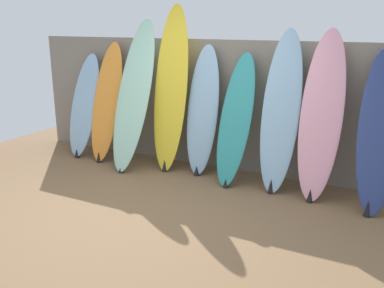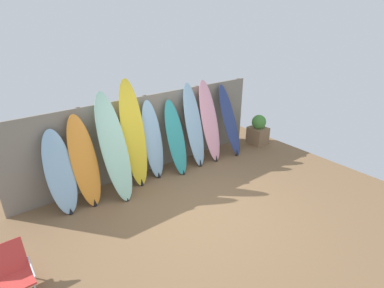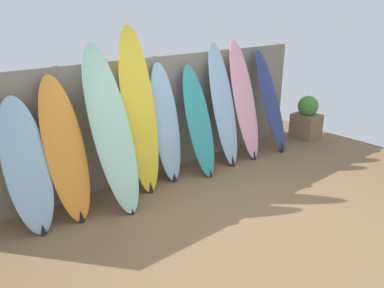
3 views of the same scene
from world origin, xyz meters
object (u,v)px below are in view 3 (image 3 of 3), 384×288
object	(u,v)px
surfboard_yellow_3	(140,114)
surfboard_skyblue_6	(223,106)
surfboard_seafoam_2	(111,129)
surfboard_teal_5	(199,122)
surfboard_skyblue_4	(166,124)
surfboard_orange_1	(65,151)
surfboard_pink_7	(244,101)
planter_box	(307,118)
surfboard_skyblue_0	(27,167)
surfboard_navy_8	(271,102)

from	to	relation	value
surfboard_yellow_3	surfboard_skyblue_6	bearing A→B (deg)	-1.16
surfboard_seafoam_2	surfboard_teal_5	distance (m)	1.53
surfboard_skyblue_4	surfboard_skyblue_6	xyz separation A→B (m)	(1.09, -0.08, 0.10)
surfboard_orange_1	surfboard_yellow_3	world-z (taller)	surfboard_yellow_3
surfboard_pink_7	surfboard_orange_1	bearing A→B (deg)	179.96
surfboard_skyblue_4	surfboard_skyblue_6	bearing A→B (deg)	-4.00
surfboard_skyblue_6	surfboard_seafoam_2	bearing A→B (deg)	-176.87
surfboard_skyblue_6	planter_box	bearing A→B (deg)	-4.33
surfboard_yellow_3	surfboard_orange_1	bearing A→B (deg)	-177.89
surfboard_seafoam_2	surfboard_skyblue_4	distance (m)	1.02
surfboard_skyblue_4	planter_box	bearing A→B (deg)	-4.22
surfboard_skyblue_0	surfboard_navy_8	world-z (taller)	surfboard_navy_8
surfboard_teal_5	surfboard_pink_7	world-z (taller)	surfboard_pink_7
surfboard_yellow_3	surfboard_navy_8	bearing A→B (deg)	-2.14
surfboard_orange_1	surfboard_skyblue_4	bearing A→B (deg)	3.12
surfboard_yellow_3	planter_box	distance (m)	3.81
surfboard_orange_1	surfboard_skyblue_4	size ratio (longest dim) A/B	1.00
surfboard_orange_1	surfboard_skyblue_6	xyz separation A→B (m)	(2.65, 0.01, 0.10)
surfboard_skyblue_6	planter_box	size ratio (longest dim) A/B	2.34
surfboard_skyblue_0	surfboard_teal_5	world-z (taller)	surfboard_teal_5
surfboard_yellow_3	surfboard_teal_5	bearing A→B (deg)	-4.51
surfboard_seafoam_2	surfboard_skyblue_6	bearing A→B (deg)	3.13
surfboard_skyblue_4	surfboard_navy_8	world-z (taller)	surfboard_navy_8
surfboard_navy_8	planter_box	size ratio (longest dim) A/B	2.12
surfboard_yellow_3	surfboard_pink_7	xyz separation A→B (m)	(2.05, -0.04, -0.14)
surfboard_skyblue_4	surfboard_teal_5	xyz separation A→B (m)	(0.53, -0.12, -0.04)
surfboard_skyblue_0	surfboard_navy_8	size ratio (longest dim) A/B	0.88
surfboard_skyblue_0	surfboard_skyblue_6	bearing A→B (deg)	-0.17
surfboard_teal_5	surfboard_navy_8	bearing A→B (deg)	-0.73
planter_box	surfboard_pink_7	bearing A→B (deg)	174.80
surfboard_skyblue_4	surfboard_skyblue_6	world-z (taller)	surfboard_skyblue_6
surfboard_navy_8	surfboard_yellow_3	bearing A→B (deg)	177.86
surfboard_yellow_3	surfboard_skyblue_4	distance (m)	0.54
surfboard_orange_1	surfboard_pink_7	world-z (taller)	surfboard_pink_7
surfboard_yellow_3	surfboard_skyblue_6	xyz separation A→B (m)	(1.56, -0.03, -0.15)
surfboard_pink_7	surfboard_yellow_3	bearing A→B (deg)	178.81
surfboard_yellow_3	surfboard_teal_5	size ratio (longest dim) A/B	1.36
surfboard_pink_7	surfboard_teal_5	bearing A→B (deg)	-178.01
surfboard_pink_7	planter_box	xyz separation A→B (m)	(1.69, -0.15, -0.59)
surfboard_teal_5	surfboard_skyblue_6	size ratio (longest dim) A/B	0.85
surfboard_skyblue_0	planter_box	xyz separation A→B (m)	(5.28, -0.17, -0.38)
surfboard_skyblue_4	surfboard_pink_7	xyz separation A→B (m)	(1.58, -0.09, 0.12)
surfboard_skyblue_0	surfboard_navy_8	distance (m)	4.22
surfboard_yellow_3	surfboard_navy_8	size ratio (longest dim) A/B	1.28
surfboard_yellow_3	surfboard_teal_5	xyz separation A→B (m)	(1.00, -0.08, -0.29)
surfboard_skyblue_0	planter_box	distance (m)	5.29
surfboard_teal_5	surfboard_skyblue_4	bearing A→B (deg)	166.82
surfboard_skyblue_0	surfboard_skyblue_6	distance (m)	3.11
surfboard_skyblue_0	surfboard_teal_5	distance (m)	2.54
surfboard_skyblue_4	surfboard_navy_8	distance (m)	2.22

